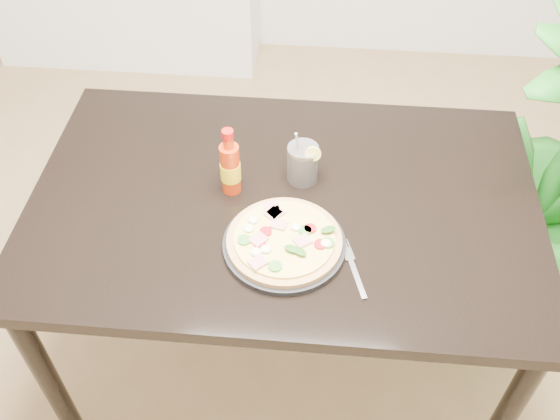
# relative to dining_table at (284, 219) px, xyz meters

# --- Properties ---
(floor) EXTENTS (4.50, 4.50, 0.00)m
(floor) POSITION_rel_dining_table_xyz_m (-0.20, -0.28, -0.67)
(floor) COLOR #9E7A51
(floor) RESTS_ON ground
(dining_table) EXTENTS (1.40, 0.90, 0.75)m
(dining_table) POSITION_rel_dining_table_xyz_m (0.00, 0.00, 0.00)
(dining_table) COLOR black
(dining_table) RESTS_ON ground
(plate) EXTENTS (0.31, 0.31, 0.02)m
(plate) POSITION_rel_dining_table_xyz_m (0.02, -0.17, 0.09)
(plate) COLOR black
(plate) RESTS_ON dining_table
(pizza) EXTENTS (0.29, 0.29, 0.03)m
(pizza) POSITION_rel_dining_table_xyz_m (0.01, -0.17, 0.11)
(pizza) COLOR tan
(pizza) RESTS_ON plate
(hot_sauce_bottle) EXTENTS (0.06, 0.06, 0.21)m
(hot_sauce_bottle) POSITION_rel_dining_table_xyz_m (-0.15, 0.02, 0.17)
(hot_sauce_bottle) COLOR red
(hot_sauce_bottle) RESTS_ON dining_table
(cola_cup) EXTENTS (0.09, 0.09, 0.18)m
(cola_cup) POSITION_rel_dining_table_xyz_m (0.04, 0.09, 0.14)
(cola_cup) COLOR black
(cola_cup) RESTS_ON dining_table
(fork) EXTENTS (0.07, 0.19, 0.00)m
(fork) POSITION_rel_dining_table_xyz_m (0.19, -0.22, 0.09)
(fork) COLOR silver
(fork) RESTS_ON dining_table
(plant_pot) EXTENTS (0.28, 0.28, 0.22)m
(plant_pot) POSITION_rel_dining_table_xyz_m (0.90, 0.40, -0.56)
(plant_pot) COLOR brown
(plant_pot) RESTS_ON ground
(media_console) EXTENTS (1.40, 0.34, 0.50)m
(media_console) POSITION_rel_dining_table_xyz_m (-1.00, 1.79, -0.42)
(media_console) COLOR white
(media_console) RESTS_ON ground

